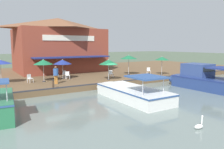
# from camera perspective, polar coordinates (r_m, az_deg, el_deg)

# --- Properties ---
(ground_plane) EXTENTS (220.00, 220.00, 0.00)m
(ground_plane) POSITION_cam_1_polar(r_m,az_deg,el_deg) (22.92, 2.06, -3.44)
(ground_plane) COLOR #4C5B47
(quay_deck) EXTENTS (22.00, 56.00, 0.60)m
(quay_deck) POSITION_cam_1_polar(r_m,az_deg,el_deg) (32.43, -9.01, 0.25)
(quay_deck) COLOR brown
(quay_deck) RESTS_ON ground
(quay_edge_fender) EXTENTS (0.20, 50.40, 0.10)m
(quay_edge_fender) POSITION_cam_1_polar(r_m,az_deg,el_deg) (22.88, 1.92, -1.80)
(quay_edge_fender) COLOR #2D2D33
(quay_edge_fender) RESTS_ON quay_deck
(waterfront_restaurant) EXTENTS (10.92, 12.50, 7.78)m
(waterfront_restaurant) POSITION_cam_1_polar(r_m,az_deg,el_deg) (33.75, -13.70, 7.65)
(waterfront_restaurant) COLOR brown
(waterfront_restaurant) RESTS_ON quay_deck
(patio_umbrella_far_corner) EXTENTS (1.80, 1.80, 2.38)m
(patio_umbrella_far_corner) POSITION_cam_1_polar(r_m,az_deg,el_deg) (28.88, 12.93, 4.10)
(patio_umbrella_far_corner) COLOR #B7B7B7
(patio_umbrella_far_corner) RESTS_ON quay_deck
(patio_umbrella_by_entrance) EXTENTS (2.01, 2.01, 2.36)m
(patio_umbrella_by_entrance) POSITION_cam_1_polar(r_m,az_deg,el_deg) (23.85, -17.52, 3.11)
(patio_umbrella_by_entrance) COLOR #B7B7B7
(patio_umbrella_by_entrance) RESTS_ON quay_deck
(patio_umbrella_near_quay_edge) EXTENTS (2.17, 2.17, 2.41)m
(patio_umbrella_near_quay_edge) POSITION_cam_1_polar(r_m,az_deg,el_deg) (24.26, -27.21, 2.95)
(patio_umbrella_near_quay_edge) COLOR #B7B7B7
(patio_umbrella_near_quay_edge) RESTS_ON quay_deck
(patio_umbrella_mid_patio_right) EXTENTS (2.08, 2.08, 2.28)m
(patio_umbrella_mid_patio_right) POSITION_cam_1_polar(r_m,az_deg,el_deg) (24.02, -0.93, 3.28)
(patio_umbrella_mid_patio_right) COLOR #B7B7B7
(patio_umbrella_mid_patio_right) RESTS_ON quay_deck
(patio_umbrella_mid_patio_left) EXTENTS (2.09, 2.09, 2.23)m
(patio_umbrella_mid_patio_left) POSITION_cam_1_polar(r_m,az_deg,el_deg) (25.52, -12.81, 3.24)
(patio_umbrella_mid_patio_left) COLOR #B7B7B7
(patio_umbrella_mid_patio_left) RESTS_ON quay_deck
(patio_umbrella_back_row) EXTENTS (2.19, 2.19, 2.59)m
(patio_umbrella_back_row) POSITION_cam_1_polar(r_m,az_deg,el_deg) (28.25, 4.38, 4.57)
(patio_umbrella_back_row) COLOR #B7B7B7
(patio_umbrella_back_row) RESTS_ON quay_deck
(cafe_chair_facing_river) EXTENTS (0.50, 0.50, 0.85)m
(cafe_chair_facing_river) POSITION_cam_1_polar(r_m,az_deg,el_deg) (26.04, -0.26, 0.29)
(cafe_chair_facing_river) COLOR white
(cafe_chair_facing_river) RESTS_ON quay_deck
(cafe_chair_under_first_umbrella) EXTENTS (0.47, 0.47, 0.85)m
(cafe_chair_under_first_umbrella) POSITION_cam_1_polar(r_m,az_deg,el_deg) (26.29, -12.23, 0.19)
(cafe_chair_under_first_umbrella) COLOR white
(cafe_chair_under_first_umbrella) RESTS_ON quay_deck
(cafe_chair_back_row_seat) EXTENTS (0.58, 0.58, 0.85)m
(cafe_chair_back_row_seat) POSITION_cam_1_polar(r_m,az_deg,el_deg) (23.90, -20.68, -0.85)
(cafe_chair_back_row_seat) COLOR white
(cafe_chair_back_row_seat) RESTS_ON quay_deck
(cafe_chair_far_corner_seat) EXTENTS (0.58, 0.58, 0.85)m
(cafe_chair_far_corner_seat) POSITION_cam_1_polar(r_m,az_deg,el_deg) (29.69, 9.56, 1.08)
(cafe_chair_far_corner_seat) COLOR white
(cafe_chair_far_corner_seat) RESTS_ON quay_deck
(cafe_chair_beside_entrance) EXTENTS (0.51, 0.51, 0.85)m
(cafe_chair_beside_entrance) POSITION_cam_1_polar(r_m,az_deg,el_deg) (26.32, -14.51, 0.13)
(cafe_chair_beside_entrance) COLOR white
(cafe_chair_beside_entrance) RESTS_ON quay_deck
(cafe_chair_mid_patio) EXTENTS (0.52, 0.52, 0.85)m
(cafe_chair_mid_patio) POSITION_cam_1_polar(r_m,az_deg,el_deg) (25.24, -11.56, -0.10)
(cafe_chair_mid_patio) COLOR white
(cafe_chair_mid_patio) RESTS_ON quay_deck
(person_at_quay_edge) EXTENTS (0.50, 0.50, 1.77)m
(person_at_quay_edge) POSITION_cam_1_polar(r_m,az_deg,el_deg) (22.18, -14.47, 0.45)
(person_at_quay_edge) COLOR orange
(person_at_quay_edge) RESTS_ON quay_deck
(motorboat_distant_upstream) EXTENTS (7.94, 2.87, 2.47)m
(motorboat_distant_upstream) POSITION_cam_1_polar(r_m,az_deg,el_deg) (23.85, 22.04, -1.22)
(motorboat_distant_upstream) COLOR navy
(motorboat_distant_upstream) RESTS_ON river_water
(motorboat_nearest_quay) EXTENTS (8.29, 2.91, 2.08)m
(motorboat_nearest_quay) POSITION_cam_1_polar(r_m,az_deg,el_deg) (18.17, 4.06, -4.39)
(motorboat_nearest_quay) COLOR white
(motorboat_nearest_quay) RESTS_ON river_water
(mooring_post) EXTENTS (0.22, 0.22, 0.77)m
(mooring_post) POSITION_cam_1_polar(r_m,az_deg,el_deg) (20.04, -15.14, -2.41)
(mooring_post) COLOR #473323
(mooring_post) RESTS_ON quay_deck
(swan) EXTENTS (0.32, 0.61, 0.69)m
(swan) POSITION_cam_1_polar(r_m,az_deg,el_deg) (12.48, 21.79, -12.38)
(swan) COLOR white
(swan) RESTS_ON river_water
(tree_behind_restaurant) EXTENTS (4.46, 4.25, 7.01)m
(tree_behind_restaurant) POSITION_cam_1_polar(r_m,az_deg,el_deg) (42.00, -4.26, 8.90)
(tree_behind_restaurant) COLOR brown
(tree_behind_restaurant) RESTS_ON quay_deck
(tree_downstream_bank) EXTENTS (5.25, 5.00, 8.17)m
(tree_downstream_bank) POSITION_cam_1_polar(r_m,az_deg,el_deg) (38.60, -14.93, 9.92)
(tree_downstream_bank) COLOR brown
(tree_downstream_bank) RESTS_ON quay_deck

